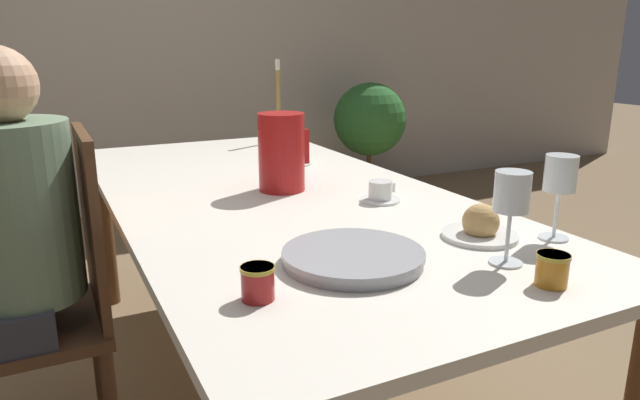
% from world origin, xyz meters
% --- Properties ---
extents(ground_plane, '(20.00, 20.00, 0.00)m').
position_xyz_m(ground_plane, '(0.00, 0.00, 0.00)').
color(ground_plane, '#7F6647').
extents(wall_back, '(10.00, 0.06, 2.60)m').
position_xyz_m(wall_back, '(0.00, 2.56, 1.30)').
color(wall_back, beige).
rests_on(wall_back, ground_plane).
extents(dining_table, '(1.00, 2.13, 0.73)m').
position_xyz_m(dining_table, '(0.00, 0.00, 0.65)').
color(dining_table, silver).
rests_on(dining_table, ground_plane).
extents(chair_person_side, '(0.42, 0.42, 0.97)m').
position_xyz_m(chair_person_side, '(-0.68, -0.05, 0.51)').
color(chair_person_side, '#51331E').
rests_on(chair_person_side, ground_plane).
extents(person_seated, '(0.39, 0.41, 1.19)m').
position_xyz_m(person_seated, '(-0.78, -0.08, 0.70)').
color(person_seated, '#33333D').
rests_on(person_seated, ground_plane).
extents(red_pitcher, '(0.17, 0.15, 0.25)m').
position_xyz_m(red_pitcher, '(0.03, 0.01, 0.85)').
color(red_pitcher, red).
rests_on(red_pitcher, dining_table).
extents(wine_glass_water, '(0.08, 0.08, 0.21)m').
position_xyz_m(wine_glass_water, '(0.43, -0.73, 0.88)').
color(wine_glass_water, white).
rests_on(wine_glass_water, dining_table).
extents(wine_glass_juice, '(0.08, 0.08, 0.20)m').
position_xyz_m(wine_glass_juice, '(0.21, -0.80, 0.88)').
color(wine_glass_juice, white).
rests_on(wine_glass_juice, dining_table).
extents(teacup_near_person, '(0.12, 0.12, 0.06)m').
position_xyz_m(teacup_near_person, '(0.24, -0.25, 0.75)').
color(teacup_near_person, white).
rests_on(teacup_near_person, dining_table).
extents(teacup_across, '(0.12, 0.12, 0.06)m').
position_xyz_m(teacup_across, '(0.23, 0.36, 0.75)').
color(teacup_across, white).
rests_on(teacup_across, dining_table).
extents(serving_tray, '(0.31, 0.31, 0.03)m').
position_xyz_m(serving_tray, '(-0.09, -0.65, 0.74)').
color(serving_tray, '#9E9EA3').
rests_on(serving_tray, dining_table).
extents(bread_plate, '(0.19, 0.19, 0.09)m').
position_xyz_m(bread_plate, '(0.28, -0.64, 0.75)').
color(bread_plate, white).
rests_on(bread_plate, dining_table).
extents(jam_jar_amber, '(0.07, 0.07, 0.07)m').
position_xyz_m(jam_jar_amber, '(-0.33, -0.73, 0.76)').
color(jam_jar_amber, '#A81E1E').
rests_on(jam_jar_amber, dining_table).
extents(jam_jar_red, '(0.07, 0.07, 0.07)m').
position_xyz_m(jam_jar_red, '(0.21, -0.93, 0.76)').
color(jam_jar_red, '#C67A1E').
rests_on(jam_jar_red, dining_table).
extents(candlestick_tall, '(0.06, 0.06, 0.39)m').
position_xyz_m(candlestick_tall, '(0.38, 0.89, 0.88)').
color(candlestick_tall, olive).
rests_on(candlestick_tall, dining_table).
extents(potted_plant, '(0.55, 0.55, 0.90)m').
position_xyz_m(potted_plant, '(1.59, 2.04, 0.58)').
color(potted_plant, '#A8603D').
rests_on(potted_plant, ground_plane).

